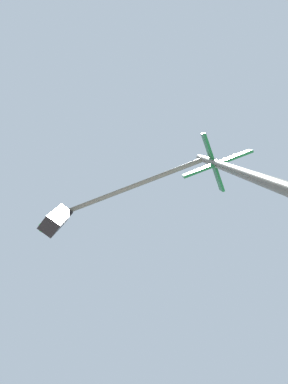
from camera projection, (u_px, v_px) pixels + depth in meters
traffic_signal_near at (139, 201)px, 3.61m from camera, size 3.20×2.06×6.20m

